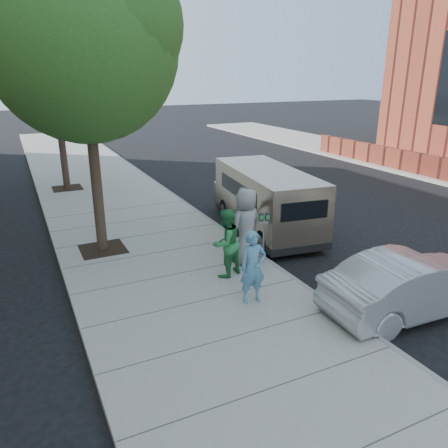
{
  "coord_description": "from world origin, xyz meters",
  "views": [
    {
      "loc": [
        -4.17,
        -9.18,
        4.76
      ],
      "look_at": [
        0.46,
        0.37,
        1.1
      ],
      "focal_mm": 35.0,
      "sensor_mm": 36.0,
      "label": 1
    }
  ],
  "objects": [
    {
      "name": "van",
      "position": [
        2.77,
        2.15,
        1.05
      ],
      "size": [
        2.42,
        5.52,
        1.98
      ],
      "rotation": [
        0.0,
        0.0,
        -0.13
      ],
      "color": "tan",
      "rests_on": "ground"
    },
    {
      "name": "ground",
      "position": [
        0.0,
        0.0,
        0.0
      ],
      "size": [
        120.0,
        120.0,
        0.0
      ],
      "primitive_type": "plane",
      "color": "black",
      "rests_on": "ground"
    },
    {
      "name": "tree_near",
      "position": [
        -2.25,
        2.4,
        5.55
      ],
      "size": [
        4.62,
        4.6,
        7.53
      ],
      "color": "black",
      "rests_on": "sidewalk"
    },
    {
      "name": "sedan",
      "position": [
        2.89,
        -3.6,
        0.65
      ],
      "size": [
        4.02,
        1.54,
        1.31
      ],
      "primitive_type": "imported",
      "rotation": [
        0.0,
        0.0,
        1.53
      ],
      "color": "#A1A4A7",
      "rests_on": "ground"
    },
    {
      "name": "person_gray_shirt",
      "position": [
        0.84,
        -0.13,
        1.13
      ],
      "size": [
        1.11,
        0.91,
        1.96
      ],
      "primitive_type": "imported",
      "rotation": [
        0.0,
        0.0,
        3.49
      ],
      "color": "gray",
      "rests_on": "sidewalk"
    },
    {
      "name": "person_striped_polo",
      "position": [
        1.2,
        0.72,
        1.04
      ],
      "size": [
        1.1,
        0.96,
        1.78
      ],
      "primitive_type": "imported",
      "rotation": [
        0.0,
        0.0,
        3.76
      ],
      "color": "slate",
      "rests_on": "sidewalk"
    },
    {
      "name": "parking_meter",
      "position": [
        1.25,
        -0.31,
        1.12
      ],
      "size": [
        0.29,
        0.18,
        1.34
      ],
      "rotation": [
        0.0,
        0.0,
        -0.34
      ],
      "color": "gray",
      "rests_on": "sidewalk"
    },
    {
      "name": "tree_far",
      "position": [
        -2.25,
        10.0,
        4.88
      ],
      "size": [
        3.92,
        3.8,
        6.49
      ],
      "color": "black",
      "rests_on": "sidewalk"
    },
    {
      "name": "person_green_shirt",
      "position": [
        0.05,
        -0.58,
        0.98
      ],
      "size": [
        0.98,
        0.88,
        1.66
      ],
      "primitive_type": "imported",
      "rotation": [
        0.0,
        0.0,
        3.51
      ],
      "color": "#2C8743",
      "rests_on": "sidewalk"
    },
    {
      "name": "sidewalk",
      "position": [
        -1.0,
        0.0,
        0.07
      ],
      "size": [
        5.0,
        60.0,
        0.15
      ],
      "primitive_type": "cube",
      "color": "gray",
      "rests_on": "ground"
    },
    {
      "name": "curb_face",
      "position": [
        1.44,
        0.0,
        0.07
      ],
      "size": [
        0.12,
        60.0,
        0.16
      ],
      "primitive_type": "cube",
      "color": "gray",
      "rests_on": "ground"
    },
    {
      "name": "person_officer",
      "position": [
        -0.0,
        -1.97,
        0.94
      ],
      "size": [
        0.6,
        0.42,
        1.58
      ],
      "primitive_type": "imported",
      "rotation": [
        0.0,
        0.0,
        -0.08
      ],
      "color": "#5390B1",
      "rests_on": "sidewalk"
    }
  ]
}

